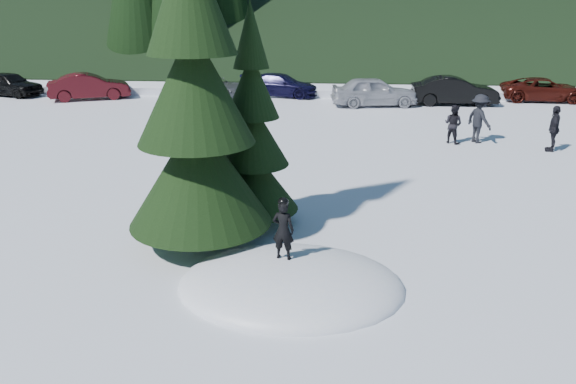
# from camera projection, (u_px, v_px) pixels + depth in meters

# --- Properties ---
(ground) EXTENTS (200.00, 200.00, 0.00)m
(ground) POSITION_uv_depth(u_px,v_px,m) (291.00, 286.00, 11.06)
(ground) COLOR white
(ground) RESTS_ON ground
(snow_mound) EXTENTS (4.48, 3.52, 0.96)m
(snow_mound) POSITION_uv_depth(u_px,v_px,m) (291.00, 286.00, 11.06)
(snow_mound) COLOR white
(snow_mound) RESTS_ON ground
(spruce_tall) EXTENTS (3.20, 3.20, 8.60)m
(spruce_tall) POSITION_uv_depth(u_px,v_px,m) (195.00, 101.00, 11.86)
(spruce_tall) COLOR black
(spruce_tall) RESTS_ON ground
(spruce_short) EXTENTS (2.20, 2.20, 5.37)m
(spruce_short) POSITION_uv_depth(u_px,v_px,m) (253.00, 142.00, 13.49)
(spruce_short) COLOR black
(spruce_short) RESTS_ON ground
(child_skier) EXTENTS (0.49, 0.38, 1.21)m
(child_skier) POSITION_uv_depth(u_px,v_px,m) (283.00, 230.00, 10.97)
(child_skier) COLOR black
(child_skier) RESTS_ON snow_mound
(adult_0) EXTENTS (0.93, 0.91, 1.51)m
(adult_0) POSITION_uv_depth(u_px,v_px,m) (453.00, 124.00, 21.74)
(adult_0) COLOR black
(adult_0) RESTS_ON ground
(adult_1) EXTENTS (0.69, 1.07, 1.69)m
(adult_1) POSITION_uv_depth(u_px,v_px,m) (554.00, 129.00, 20.58)
(adult_1) COLOR black
(adult_1) RESTS_ON ground
(adult_2) EXTENTS (1.19, 1.41, 1.89)m
(adult_2) POSITION_uv_depth(u_px,v_px,m) (479.00, 119.00, 21.77)
(adult_2) COLOR black
(adult_2) RESTS_ON ground
(car_0) EXTENTS (4.33, 2.74, 1.38)m
(car_0) POSITION_uv_depth(u_px,v_px,m) (9.00, 84.00, 32.37)
(car_0) COLOR black
(car_0) RESTS_ON ground
(car_1) EXTENTS (4.60, 3.17, 1.44)m
(car_1) POSITION_uv_depth(u_px,v_px,m) (89.00, 86.00, 31.22)
(car_1) COLOR #3B0A0F
(car_1) RESTS_ON ground
(car_2) EXTENTS (5.42, 3.99, 1.37)m
(car_2) POSITION_uv_depth(u_px,v_px,m) (209.00, 88.00, 31.03)
(car_2) COLOR #464A4E
(car_2) RESTS_ON ground
(car_3) EXTENTS (4.71, 2.73, 1.28)m
(car_3) POSITION_uv_depth(u_px,v_px,m) (281.00, 85.00, 32.20)
(car_3) COLOR black
(car_3) RESTS_ON ground
(car_4) EXTENTS (4.68, 2.46, 1.52)m
(car_4) POSITION_uv_depth(u_px,v_px,m) (374.00, 91.00, 29.29)
(car_4) COLOR #A0A1A9
(car_4) RESTS_ON ground
(car_5) EXTENTS (4.49, 1.60, 1.47)m
(car_5) POSITION_uv_depth(u_px,v_px,m) (454.00, 91.00, 29.65)
(car_5) COLOR black
(car_5) RESTS_ON ground
(car_6) EXTENTS (4.62, 2.29, 1.26)m
(car_6) POSITION_uv_depth(u_px,v_px,m) (544.00, 90.00, 30.72)
(car_6) COLOR #3B100A
(car_6) RESTS_ON ground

